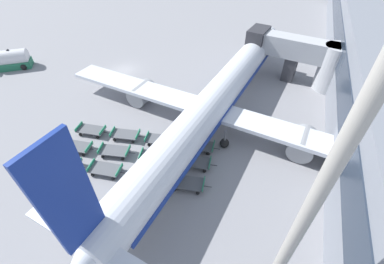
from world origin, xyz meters
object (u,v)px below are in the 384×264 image
baggage_dolly_row_mid_a_col_c (155,157)px  baggage_dolly_row_mid_a_col_a (77,147)px  apron_light_mast (367,106)px  baggage_dolly_row_mid_b_col_a (91,130)px  baggage_dolly_row_mid_b_col_c (160,140)px  baggage_dolly_row_near_col_c (147,177)px  airplane (216,101)px  baggage_dolly_row_mid_a_col_d (195,162)px  baggage_dolly_row_near_col_d (188,183)px  baggage_dolly_row_mid_a_col_b (115,151)px  baggage_dolly_row_mid_b_col_d (200,146)px  baggage_dolly_row_near_col_a (65,163)px  baggage_dolly_row_near_col_b (105,169)px  fuel_tanker_primary (6,61)px  baggage_dolly_row_mid_b_col_b (125,135)px

baggage_dolly_row_mid_a_col_c → baggage_dolly_row_mid_a_col_a: bearing=-168.0°
apron_light_mast → baggage_dolly_row_mid_b_col_a: bearing=156.9°
baggage_dolly_row_mid_a_col_a → baggage_dolly_row_mid_b_col_c: same height
baggage_dolly_row_mid_b_col_c → apron_light_mast: size_ratio=0.14×
baggage_dolly_row_near_col_c → baggage_dolly_row_mid_b_col_c: same height
airplane → baggage_dolly_row_near_col_c: airplane is taller
airplane → baggage_dolly_row_mid_a_col_c: airplane is taller
baggage_dolly_row_mid_a_col_c → baggage_dolly_row_mid_a_col_d: same height
baggage_dolly_row_near_col_d → baggage_dolly_row_mid_a_col_d: 2.70m
baggage_dolly_row_mid_a_col_b → baggage_dolly_row_mid_b_col_d: (7.97, 4.05, 0.00)m
airplane → baggage_dolly_row_near_col_a: (-11.60, -12.37, -2.53)m
baggage_dolly_row_near_col_b → baggage_dolly_row_mid_a_col_a: 4.96m
baggage_dolly_row_near_col_a → baggage_dolly_row_mid_a_col_a: same height
airplane → fuel_tanker_primary: size_ratio=5.75×
baggage_dolly_row_near_col_b → baggage_dolly_row_mid_a_col_c: size_ratio=1.00×
baggage_dolly_row_mid_a_col_d → baggage_dolly_row_mid_a_col_c: bearing=-168.6°
baggage_dolly_row_near_col_b → baggage_dolly_row_mid_b_col_a: bearing=139.8°
baggage_dolly_row_mid_b_col_b → apron_light_mast: 24.88m
baggage_dolly_row_mid_a_col_b → baggage_dolly_row_mid_b_col_a: size_ratio=1.00×
fuel_tanker_primary → baggage_dolly_row_near_col_b: fuel_tanker_primary is taller
baggage_dolly_row_mid_a_col_b → baggage_dolly_row_mid_b_col_d: 8.93m
baggage_dolly_row_mid_a_col_d → apron_light_mast: (8.44, -8.92, 15.06)m
baggage_dolly_row_near_col_d → baggage_dolly_row_mid_a_col_c: (-4.33, 1.87, 0.00)m
fuel_tanker_primary → baggage_dolly_row_mid_b_col_b: 27.55m
baggage_dolly_row_mid_a_col_b → baggage_dolly_row_mid_a_col_d: bearing=11.3°
fuel_tanker_primary → baggage_dolly_row_mid_b_col_c: bearing=-12.1°
baggage_dolly_row_mid_a_col_d → baggage_dolly_row_mid_b_col_b: 8.80m
airplane → baggage_dolly_row_mid_b_col_a: bearing=-149.7°
apron_light_mast → airplane: bearing=118.4°
baggage_dolly_row_near_col_a → baggage_dolly_row_mid_a_col_c: same height
airplane → baggage_dolly_row_near_col_a: airplane is taller
fuel_tanker_primary → baggage_dolly_row_mid_b_col_a: 23.90m
airplane → apron_light_mast: size_ratio=1.57×
baggage_dolly_row_mid_a_col_c → baggage_dolly_row_mid_b_col_b: bearing=159.7°
baggage_dolly_row_mid_a_col_d → baggage_dolly_row_mid_b_col_c: size_ratio=1.00×
baggage_dolly_row_mid_a_col_d → fuel_tanker_primary: bearing=167.0°
airplane → baggage_dolly_row_near_col_a: bearing=-133.2°
baggage_dolly_row_near_col_c → baggage_dolly_row_mid_a_col_b: (-4.81, 1.80, 0.00)m
baggage_dolly_row_near_col_a → baggage_dolly_row_mid_a_col_c: 8.98m
baggage_dolly_row_near_col_c → baggage_dolly_row_mid_a_col_a: (-8.93, 0.85, 0.00)m
fuel_tanker_primary → baggage_dolly_row_mid_a_col_d: 36.26m
baggage_dolly_row_near_col_d → baggage_dolly_row_mid_b_col_b: 9.74m
baggage_dolly_row_mid_b_col_a → baggage_dolly_row_near_col_a: bearing=-80.9°
baggage_dolly_row_near_col_a → baggage_dolly_row_mid_b_col_b: 6.73m
baggage_dolly_row_near_col_d → baggage_dolly_row_mid_a_col_c: bearing=156.7°
baggage_dolly_row_mid_a_col_a → baggage_dolly_row_mid_a_col_c: size_ratio=1.00×
baggage_dolly_row_near_col_d → baggage_dolly_row_mid_a_col_c: size_ratio=1.00×
baggage_dolly_row_mid_a_col_a → baggage_dolly_row_mid_a_col_c: 8.66m
baggage_dolly_row_mid_b_col_b → baggage_dolly_row_mid_b_col_c: (3.99, 0.68, 0.00)m
airplane → baggage_dolly_row_near_col_b: airplane is taller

